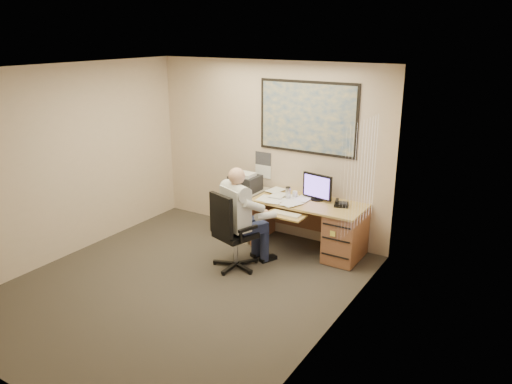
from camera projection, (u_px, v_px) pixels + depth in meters
The scene contains 8 objects.
room_shell at pixel (174, 186), 5.93m from camera, with size 4.00×4.50×2.70m.
desk at pixel (330, 226), 7.14m from camera, with size 1.60×0.97×1.13m.
world_map at pixel (307, 118), 7.25m from camera, with size 1.56×0.03×1.06m, color #1E4C93.
wall_calendar at pixel (263, 165), 7.88m from camera, with size 0.28×0.01×0.42m, color white.
window_blinds at pixel (357, 178), 5.54m from camera, with size 0.06×1.40×1.30m, color beige, non-canonical shape.
filing_cabinet at pixel (245, 208), 7.84m from camera, with size 0.56×0.66×1.03m.
office_chair at pixel (235, 247), 6.75m from camera, with size 0.82×0.82×1.09m.
person at pixel (237, 218), 6.70m from camera, with size 0.59×0.85×1.41m, color silver, non-canonical shape.
Camera 1 is at (3.79, -4.32, 3.11)m, focal length 35.00 mm.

